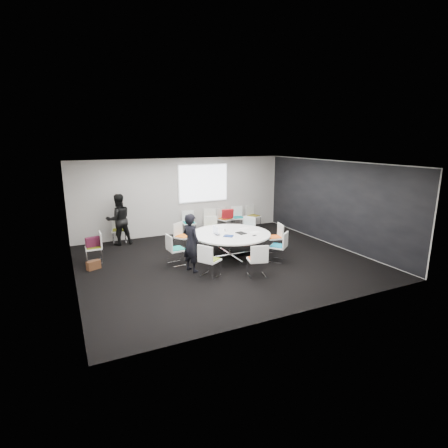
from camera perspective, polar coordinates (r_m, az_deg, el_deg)
name	(u,v)px	position (r m, az deg, el deg)	size (l,w,h in m)	color
room_shell	(227,214)	(9.90, 0.44, 1.69)	(8.08, 7.08, 2.88)	black
conference_table	(231,239)	(10.46, 1.09, -2.43)	(2.37, 2.37, 0.73)	silver
projection_screen	(203,183)	(13.24, -3.37, 6.67)	(1.90, 0.03, 1.35)	white
chair_ring_a	(274,243)	(11.16, 8.19, -3.04)	(0.54, 0.55, 0.88)	silver
chair_ring_b	(247,235)	(11.97, 3.74, -1.77)	(0.63, 0.63, 0.88)	silver
chair_ring_c	(211,235)	(11.99, -2.19, -1.73)	(0.60, 0.59, 0.88)	silver
chair_ring_d	(183,242)	(11.21, -6.69, -2.91)	(0.63, 0.63, 0.88)	silver
chair_ring_e	(176,255)	(9.97, -7.85, -5.06)	(0.49, 0.50, 0.88)	silver
chair_ring_f	(210,266)	(9.03, -2.35, -6.95)	(0.62, 0.63, 0.88)	silver
chair_ring_g	(257,266)	(9.09, 5.42, -6.87)	(0.56, 0.55, 0.88)	silver
chair_ring_h	(278,252)	(10.26, 8.86, -4.56)	(0.64, 0.64, 0.88)	silver
chair_back_a	(189,227)	(13.00, -5.71, -0.56)	(0.51, 0.50, 0.88)	silver
chair_back_b	(210,225)	(13.30, -2.32, -0.18)	(0.60, 0.59, 0.88)	silver
chair_back_c	(225,223)	(13.55, 0.15, 0.09)	(0.59, 0.59, 0.88)	silver
chair_back_d	(238,222)	(13.80, 2.23, 0.33)	(0.55, 0.54, 0.88)	silver
chair_back_e	(253,220)	(14.13, 4.78, 0.61)	(0.56, 0.56, 0.88)	silver
chair_spare_left	(95,253)	(10.70, -20.37, -4.51)	(0.45, 0.46, 0.88)	silver
chair_person_back	(119,235)	(12.41, -16.73, -1.77)	(0.54, 0.53, 0.88)	silver
person_main	(191,243)	(9.29, -5.39, -3.06)	(0.58, 0.38, 1.58)	black
person_back	(119,220)	(12.12, -16.80, 0.70)	(0.83, 0.65, 1.72)	black
laptop	(218,234)	(10.29, -0.94, -1.62)	(0.29, 0.19, 0.02)	#333338
laptop_lid	(216,230)	(10.27, -1.40, -0.97)	(0.30, 0.02, 0.22)	silver
notebook_black	(241,233)	(10.40, 2.81, -1.48)	(0.22, 0.30, 0.02)	black
tablet_folio	(228,236)	(10.07, 0.73, -1.95)	(0.26, 0.20, 0.03)	navy
papers_right	(244,228)	(10.99, 3.30, -0.70)	(0.30, 0.21, 0.00)	white
papers_front	(255,232)	(10.56, 5.10, -1.34)	(0.30, 0.21, 0.00)	white
cup	(225,230)	(10.60, 0.22, -0.98)	(0.08, 0.08, 0.09)	white
phone	(255,235)	(10.19, 5.01, -1.87)	(0.14, 0.07, 0.01)	black
maroon_bag	(93,242)	(10.60, -20.61, -2.74)	(0.40, 0.14, 0.28)	#481328
brown_bag	(94,265)	(10.21, -20.52, -6.30)	(0.36, 0.16, 0.24)	#4B2B18
red_jacket	(228,214)	(13.26, 0.59, 1.67)	(0.44, 0.10, 0.35)	#A51419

